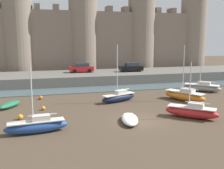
{
  "coord_description": "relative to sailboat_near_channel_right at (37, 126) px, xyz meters",
  "views": [
    {
      "loc": [
        -8.28,
        -21.3,
        7.26
      ],
      "look_at": [
        -1.16,
        5.35,
        2.5
      ],
      "focal_mm": 42.0,
      "sensor_mm": 36.0,
      "label": 1
    }
  ],
  "objects": [
    {
      "name": "sailboat_foreground_left",
      "position": [
        17.0,
        6.97,
        0.04
      ],
      "size": [
        3.97,
        5.47,
        6.62
      ],
      "color": "orange",
      "rests_on": "ground"
    },
    {
      "name": "sailboat_near_channel_right",
      "position": [
        0.0,
        0.0,
        0.0
      ],
      "size": [
        4.98,
        1.54,
        5.18
      ],
      "color": "#234793",
      "rests_on": "ground"
    },
    {
      "name": "sailboat_near_channel_left",
      "position": [
        22.32,
        11.38,
        -0.01
      ],
      "size": [
        4.98,
        4.62,
        5.77
      ],
      "color": "gray",
      "rests_on": "ground"
    },
    {
      "name": "castle",
      "position": [
        8.9,
        32.78,
        8.01
      ],
      "size": [
        56.0,
        6.32,
        22.4
      ],
      "color": "gray",
      "rests_on": "ground"
    },
    {
      "name": "mooring_buoy_near_shore",
      "position": [
        0.53,
        6.83,
        -0.37
      ],
      "size": [
        0.42,
        0.42,
        0.42
      ],
      "primitive_type": "sphere",
      "color": "orange",
      "rests_on": "ground"
    },
    {
      "name": "rowboat_foreground_right",
      "position": [
        7.9,
        0.67,
        -0.28
      ],
      "size": [
        2.25,
        3.85,
        0.59
      ],
      "color": "silver",
      "rests_on": "ground"
    },
    {
      "name": "sailboat_midflat_right",
      "position": [
        9.18,
        8.41,
        -0.01
      ],
      "size": [
        4.88,
        2.87,
        6.69
      ],
      "color": "#141E3D",
      "rests_on": "ground"
    },
    {
      "name": "car_quay_centre_west",
      "position": [
        7.21,
        24.53,
        1.81
      ],
      "size": [
        4.14,
        1.96,
        1.62
      ],
      "color": "red",
      "rests_on": "quay_road"
    },
    {
      "name": "water_channel",
      "position": [
        8.9,
        16.42,
        -0.54
      ],
      "size": [
        80.0,
        4.5,
        0.1
      ],
      "primitive_type": "cube",
      "color": "slate",
      "rests_on": "ground"
    },
    {
      "name": "quay_road",
      "position": [
        8.9,
        23.67,
        0.22
      ],
      "size": [
        61.68,
        10.0,
        1.62
      ],
      "primitive_type": "cube",
      "color": "#666059",
      "rests_on": "ground"
    },
    {
      "name": "mooring_buoy_near_channel",
      "position": [
        -1.54,
        4.01,
        -0.34
      ],
      "size": [
        0.5,
        0.5,
        0.5
      ],
      "primitive_type": "sphere",
      "color": "orange",
      "rests_on": "ground"
    },
    {
      "name": "rowboat_foreground_centre",
      "position": [
        -2.97,
        8.78,
        -0.25
      ],
      "size": [
        2.64,
        3.3,
        0.65
      ],
      "color": "#1E6B47",
      "rests_on": "ground"
    },
    {
      "name": "car_quay_centre_east",
      "position": [
        15.91,
        23.38,
        1.81
      ],
      "size": [
        4.14,
        1.96,
        1.62
      ],
      "color": "black",
      "rests_on": "quay_road"
    },
    {
      "name": "ground_plane",
      "position": [
        8.9,
        0.8,
        -0.59
      ],
      "size": [
        160.0,
        160.0,
        0.0
      ],
      "primitive_type": "plane",
      "color": "#4C3D2D"
    },
    {
      "name": "mooring_buoy_off_centre",
      "position": [
        0.25,
        12.03,
        -0.35
      ],
      "size": [
        0.47,
        0.47,
        0.47
      ],
      "primitive_type": "sphere",
      "color": "orange",
      "rests_on": "ground"
    },
    {
      "name": "sailboat_midflat_left",
      "position": [
        13.93,
        0.43,
        0.03
      ],
      "size": [
        4.56,
        4.28,
        5.26
      ],
      "color": "red",
      "rests_on": "ground"
    }
  ]
}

